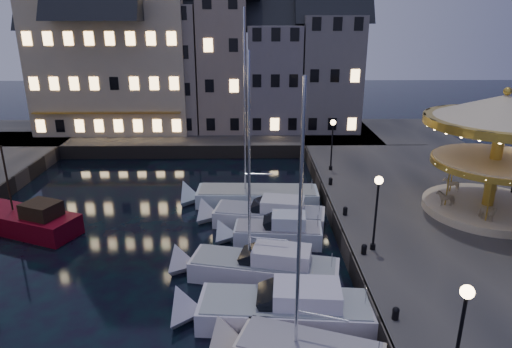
{
  "coord_description": "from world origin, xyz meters",
  "views": [
    {
      "loc": [
        0.61,
        -20.82,
        13.16
      ],
      "look_at": [
        1.0,
        8.0,
        3.2
      ],
      "focal_mm": 32.0,
      "sensor_mm": 36.0,
      "label": 1
    }
  ],
  "objects_px": {
    "bollard_d": "(331,181)",
    "motorboat_b": "(276,310)",
    "bollard_c": "(345,210)",
    "motorboat_e": "(263,216)",
    "streetlamp_b": "(377,203)",
    "streetlamp_c": "(332,138)",
    "bollard_a": "(396,313)",
    "motorboat_f": "(249,197)",
    "red_fishing_boat": "(28,222)",
    "motorboat_c": "(257,267)",
    "streetlamp_a": "(461,326)",
    "bollard_b": "(364,249)",
    "motorboat_d": "(271,233)",
    "carousel": "(501,132)"
  },
  "relations": [
    {
      "from": "streetlamp_b",
      "to": "motorboat_f",
      "type": "height_order",
      "value": "motorboat_f"
    },
    {
      "from": "motorboat_c",
      "to": "red_fishing_boat",
      "type": "bearing_deg",
      "value": 158.38
    },
    {
      "from": "streetlamp_c",
      "to": "motorboat_b",
      "type": "distance_m",
      "value": 19.02
    },
    {
      "from": "motorboat_d",
      "to": "motorboat_e",
      "type": "xyz_separation_m",
      "value": [
        -0.38,
        2.6,
        0.01
      ]
    },
    {
      "from": "bollard_b",
      "to": "motorboat_c",
      "type": "bearing_deg",
      "value": -177.38
    },
    {
      "from": "streetlamp_b",
      "to": "motorboat_e",
      "type": "height_order",
      "value": "streetlamp_b"
    },
    {
      "from": "bollard_d",
      "to": "motorboat_b",
      "type": "height_order",
      "value": "motorboat_b"
    },
    {
      "from": "streetlamp_c",
      "to": "carousel",
      "type": "bearing_deg",
      "value": -44.82
    },
    {
      "from": "streetlamp_a",
      "to": "streetlamp_b",
      "type": "height_order",
      "value": "same"
    },
    {
      "from": "streetlamp_a",
      "to": "red_fishing_boat",
      "type": "xyz_separation_m",
      "value": [
        -20.89,
        15.03,
        -3.32
      ]
    },
    {
      "from": "bollard_c",
      "to": "motorboat_e",
      "type": "height_order",
      "value": "motorboat_e"
    },
    {
      "from": "streetlamp_c",
      "to": "bollard_b",
      "type": "xyz_separation_m",
      "value": [
        -0.6,
        -14.0,
        -2.41
      ]
    },
    {
      "from": "motorboat_c",
      "to": "motorboat_f",
      "type": "height_order",
      "value": "motorboat_f"
    },
    {
      "from": "bollard_d",
      "to": "motorboat_e",
      "type": "distance_m",
      "value": 6.64
    },
    {
      "from": "motorboat_f",
      "to": "streetlamp_b",
      "type": "bearing_deg",
      "value": -55.26
    },
    {
      "from": "bollard_a",
      "to": "bollard_c",
      "type": "xyz_separation_m",
      "value": [
        0.0,
        10.5,
        0.0
      ]
    },
    {
      "from": "streetlamp_a",
      "to": "carousel",
      "type": "relative_size",
      "value": 0.46
    },
    {
      "from": "streetlamp_c",
      "to": "red_fishing_boat",
      "type": "distance_m",
      "value": 22.79
    },
    {
      "from": "bollard_b",
      "to": "motorboat_d",
      "type": "distance_m",
      "value": 6.14
    },
    {
      "from": "bollard_b",
      "to": "motorboat_b",
      "type": "relative_size",
      "value": 0.06
    },
    {
      "from": "bollard_d",
      "to": "motorboat_e",
      "type": "bearing_deg",
      "value": -141.24
    },
    {
      "from": "bollard_c",
      "to": "red_fishing_boat",
      "type": "distance_m",
      "value": 20.32
    },
    {
      "from": "motorboat_e",
      "to": "red_fishing_boat",
      "type": "distance_m",
      "value": 15.19
    },
    {
      "from": "streetlamp_c",
      "to": "motorboat_b",
      "type": "relative_size",
      "value": 0.47
    },
    {
      "from": "bollard_d",
      "to": "motorboat_f",
      "type": "relative_size",
      "value": 0.04
    },
    {
      "from": "streetlamp_b",
      "to": "motorboat_d",
      "type": "distance_m",
      "value": 7.12
    },
    {
      "from": "motorboat_b",
      "to": "motorboat_f",
      "type": "xyz_separation_m",
      "value": [
        -1.22,
        14.0,
        -0.12
      ]
    },
    {
      "from": "streetlamp_a",
      "to": "streetlamp_b",
      "type": "bearing_deg",
      "value": 90.0
    },
    {
      "from": "bollard_c",
      "to": "motorboat_b",
      "type": "relative_size",
      "value": 0.06
    },
    {
      "from": "motorboat_f",
      "to": "bollard_a",
      "type": "bearing_deg",
      "value": -68.79
    },
    {
      "from": "carousel",
      "to": "red_fishing_boat",
      "type": "bearing_deg",
      "value": 179.8
    },
    {
      "from": "bollard_a",
      "to": "streetlamp_b",
      "type": "bearing_deg",
      "value": 84.29
    },
    {
      "from": "streetlamp_c",
      "to": "bollard_b",
      "type": "relative_size",
      "value": 7.32
    },
    {
      "from": "streetlamp_c",
      "to": "bollard_a",
      "type": "distance_m",
      "value": 19.66
    },
    {
      "from": "motorboat_b",
      "to": "motorboat_f",
      "type": "bearing_deg",
      "value": 94.97
    },
    {
      "from": "motorboat_d",
      "to": "motorboat_f",
      "type": "distance_m",
      "value": 6.44
    },
    {
      "from": "bollard_d",
      "to": "motorboat_c",
      "type": "xyz_separation_m",
      "value": [
        -5.68,
        -10.76,
        -0.92
      ]
    },
    {
      "from": "bollard_c",
      "to": "motorboat_f",
      "type": "height_order",
      "value": "motorboat_f"
    },
    {
      "from": "streetlamp_c",
      "to": "motorboat_b",
      "type": "height_order",
      "value": "streetlamp_c"
    },
    {
      "from": "bollard_d",
      "to": "motorboat_b",
      "type": "bearing_deg",
      "value": -108.53
    },
    {
      "from": "streetlamp_b",
      "to": "motorboat_f",
      "type": "relative_size",
      "value": 0.31
    },
    {
      "from": "motorboat_f",
      "to": "carousel",
      "type": "xyz_separation_m",
      "value": [
        15.27,
        -4.66,
        6.01
      ]
    },
    {
      "from": "bollard_d",
      "to": "motorboat_e",
      "type": "height_order",
      "value": "motorboat_e"
    },
    {
      "from": "bollard_a",
      "to": "bollard_d",
      "type": "height_order",
      "value": "same"
    },
    {
      "from": "motorboat_b",
      "to": "streetlamp_b",
      "type": "bearing_deg",
      "value": 39.1
    },
    {
      "from": "streetlamp_a",
      "to": "red_fishing_boat",
      "type": "height_order",
      "value": "red_fishing_boat"
    },
    {
      "from": "streetlamp_a",
      "to": "motorboat_e",
      "type": "distance_m",
      "value": 17.22
    },
    {
      "from": "streetlamp_b",
      "to": "carousel",
      "type": "xyz_separation_m",
      "value": [
        8.62,
        4.93,
        2.52
      ]
    },
    {
      "from": "streetlamp_b",
      "to": "carousel",
      "type": "height_order",
      "value": "carousel"
    },
    {
      "from": "motorboat_f",
      "to": "red_fishing_boat",
      "type": "bearing_deg",
      "value": -162.25
    }
  ]
}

